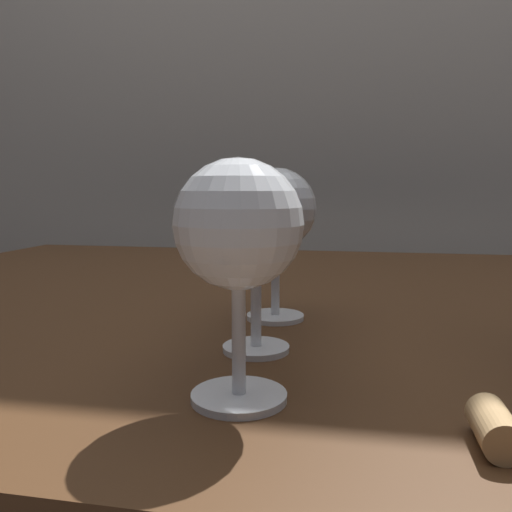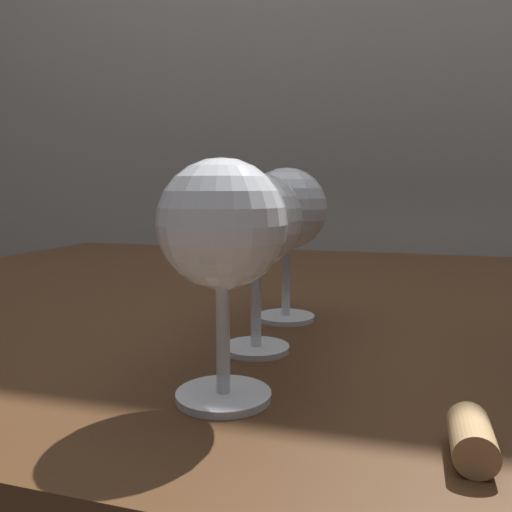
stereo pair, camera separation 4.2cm
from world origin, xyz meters
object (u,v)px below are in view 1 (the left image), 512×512
Objects in this scene: wine_glass_rose at (238,231)px; wine_glass_merlot at (256,225)px; wine_glass_pinot at (276,212)px; cork at (495,428)px.

wine_glass_rose is 1.04× the size of wine_glass_merlot.
wine_glass_pinot is 0.31m from cork.
wine_glass_rose is at bearing 166.73° from cork.
wine_glass_merlot reaches higher than cork.
wine_glass_merlot is at bearing 138.57° from cork.
wine_glass_merlot is 0.95× the size of wine_glass_pinot.
wine_glass_rose is 0.99× the size of wine_glass_pinot.
cork is at bearing -41.43° from wine_glass_merlot.
wine_glass_merlot is at bearing 94.67° from wine_glass_rose.
cork is at bearing -13.27° from wine_glass_rose.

